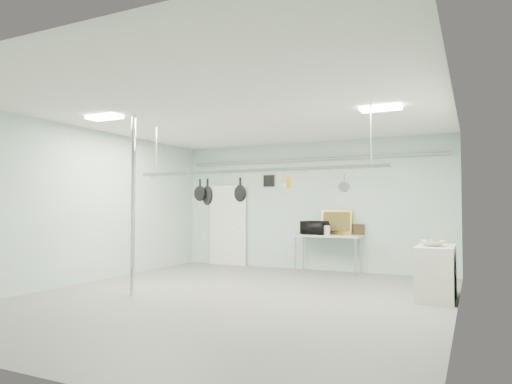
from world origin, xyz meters
The scene contains 25 objects.
floor centered at (0.00, 0.00, 0.00)m, with size 8.00×8.00×0.00m, color gray.
ceiling centered at (0.00, 0.00, 3.19)m, with size 7.00×8.00×0.02m, color silver.
back_wall centered at (0.00, 3.99, 1.60)m, with size 7.00×0.02×3.20m, color silver.
right_wall centered at (3.49, 0.00, 1.60)m, with size 0.02×8.00×3.20m, color silver.
door centered at (-2.30, 3.94, 1.05)m, with size 1.10×0.10×2.20m, color silver.
wall_vent centered at (-1.10, 3.97, 2.25)m, with size 0.30×0.04×0.30m, color black.
conduit_pipe centered at (0.00, 3.90, 2.75)m, with size 0.07×0.07×6.60m, color gray.
chrome_pole centered at (-1.70, -0.60, 1.60)m, with size 0.08×0.08×3.20m, color silver.
prep_table centered at (0.60, 3.60, 0.83)m, with size 1.60×0.70×0.91m.
side_cabinet centered at (3.15, 1.40, 0.45)m, with size 0.60×1.20×0.90m, color beige.
pot_rack centered at (0.20, 0.30, 2.23)m, with size 4.80×0.06×1.00m.
light_panel_left centered at (-2.20, -0.80, 3.16)m, with size 0.65×0.30×0.05m, color white.
light_panel_right centered at (2.40, 0.60, 3.16)m, with size 0.65×0.30×0.05m, color white.
microwave centered at (0.30, 3.52, 1.07)m, with size 0.58×0.39×0.32m, color black.
coffee_canister centered at (0.61, 3.46, 1.02)m, with size 0.15×0.15×0.23m, color silver.
painting_large centered at (0.72, 3.90, 1.20)m, with size 0.78×0.05×0.58m, color gold.
painting_small centered at (1.25, 3.90, 1.03)m, with size 0.30×0.04×0.25m, color black.
fruit_bowl centered at (3.11, 1.26, 0.95)m, with size 0.40×0.40×0.10m, color silver.
skillet_left centered at (-0.88, 0.30, 1.89)m, with size 0.29×0.06×0.40m, color black, non-canonical shape.
skillet_mid centered at (-0.71, 0.30, 1.84)m, with size 0.36×0.06×0.50m, color black, non-canonical shape.
skillet_right centered at (-0.03, 0.30, 1.87)m, with size 0.31×0.06×0.42m, color black, non-canonical shape.
whisk centered at (0.80, 0.30, 1.91)m, with size 0.18×0.18×0.35m, color #B6B6BB, non-canonical shape.
grater centered at (0.90, 0.30, 1.98)m, with size 0.09×0.02×0.22m, color gold, non-canonical shape.
saucepan centered at (1.87, 0.30, 1.94)m, with size 0.17×0.09×0.29m, color silver, non-canonical shape.
fruit_cluster centered at (3.11, 1.26, 0.99)m, with size 0.24×0.24×0.09m, color #B21D10, non-canonical shape.
Camera 1 is at (3.76, -6.93, 1.54)m, focal length 32.00 mm.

